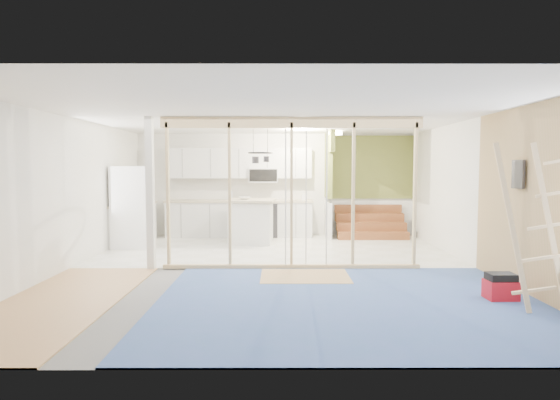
{
  "coord_description": "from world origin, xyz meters",
  "views": [
    {
      "loc": [
        0.09,
        -7.92,
        1.75
      ],
      "look_at": [
        0.11,
        0.6,
        1.15
      ],
      "focal_mm": 30.0,
      "sensor_mm": 36.0,
      "label": 1
    }
  ],
  "objects_px": {
    "fridge": "(133,207)",
    "toolbox": "(501,287)",
    "island": "(251,222)",
    "ladder": "(536,227)"
  },
  "relations": [
    {
      "from": "fridge",
      "to": "toolbox",
      "type": "relative_size",
      "value": 4.52
    },
    {
      "from": "fridge",
      "to": "island",
      "type": "relative_size",
      "value": 1.6
    },
    {
      "from": "island",
      "to": "ladder",
      "type": "distance_m",
      "value": 6.34
    },
    {
      "from": "toolbox",
      "to": "fridge",
      "type": "bearing_deg",
      "value": 144.58
    },
    {
      "from": "fridge",
      "to": "toolbox",
      "type": "height_order",
      "value": "fridge"
    },
    {
      "from": "island",
      "to": "fridge",
      "type": "bearing_deg",
      "value": -163.71
    },
    {
      "from": "fridge",
      "to": "ladder",
      "type": "xyz_separation_m",
      "value": [
        6.19,
        -4.57,
        0.15
      ]
    },
    {
      "from": "island",
      "to": "toolbox",
      "type": "xyz_separation_m",
      "value": [
        3.55,
        -4.59,
        -0.33
      ]
    },
    {
      "from": "island",
      "to": "toolbox",
      "type": "distance_m",
      "value": 5.81
    },
    {
      "from": "fridge",
      "to": "island",
      "type": "xyz_separation_m",
      "value": [
        2.51,
        0.57,
        -0.38
      ]
    }
  ]
}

